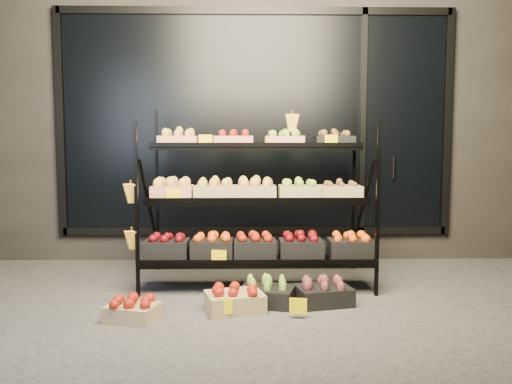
{
  "coord_description": "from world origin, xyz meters",
  "views": [
    {
      "loc": [
        -0.09,
        -4.02,
        1.28
      ],
      "look_at": [
        -0.01,
        0.55,
        0.87
      ],
      "focal_mm": 35.0,
      "sensor_mm": 36.0,
      "label": 1
    }
  ],
  "objects_px": {
    "floor_crate_midleft": "(267,293)",
    "floor_crate_midright": "(235,299)",
    "display_rack": "(256,200)",
    "floor_crate_left": "(133,309)"
  },
  "relations": [
    {
      "from": "floor_crate_midleft",
      "to": "floor_crate_midright",
      "type": "bearing_deg",
      "value": -132.43
    },
    {
      "from": "floor_crate_left",
      "to": "floor_crate_midleft",
      "type": "bearing_deg",
      "value": 36.65
    },
    {
      "from": "floor_crate_midright",
      "to": "display_rack",
      "type": "bearing_deg",
      "value": 62.2
    },
    {
      "from": "floor_crate_midleft",
      "to": "floor_crate_midright",
      "type": "height_order",
      "value": "floor_crate_midright"
    },
    {
      "from": "display_rack",
      "to": "floor_crate_left",
      "type": "bearing_deg",
      "value": -132.48
    },
    {
      "from": "display_rack",
      "to": "floor_crate_midleft",
      "type": "distance_m",
      "value": 0.95
    },
    {
      "from": "display_rack",
      "to": "floor_crate_midleft",
      "type": "xyz_separation_m",
      "value": [
        0.08,
        -0.65,
        -0.69
      ]
    },
    {
      "from": "floor_crate_left",
      "to": "floor_crate_midleft",
      "type": "relative_size",
      "value": 0.86
    },
    {
      "from": "floor_crate_midleft",
      "to": "display_rack",
      "type": "bearing_deg",
      "value": 112.02
    },
    {
      "from": "floor_crate_midleft",
      "to": "floor_crate_midright",
      "type": "relative_size",
      "value": 0.98
    }
  ]
}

